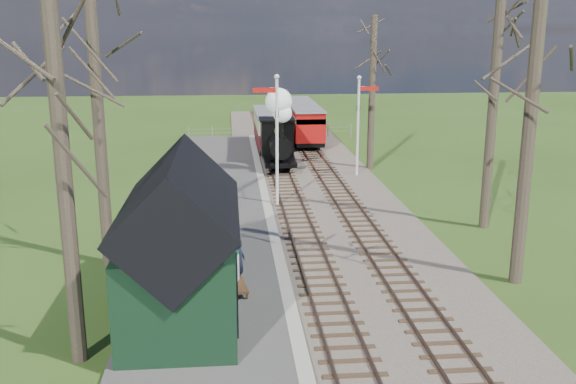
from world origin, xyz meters
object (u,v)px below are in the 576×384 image
object	(u,v)px
locomotive	(278,133)
red_carriage_b	(298,115)
semaphore_far	(359,118)
person	(239,261)
coach	(272,128)
sign_board	(235,273)
red_carriage_a	(307,125)
semaphore_near	(275,131)
bench	(235,280)
station_shed	(181,247)

from	to	relation	value
locomotive	red_carriage_b	world-z (taller)	locomotive
semaphore_far	locomotive	bearing A→B (deg)	153.22
person	locomotive	bearing A→B (deg)	8.80
semaphore_far	coach	size ratio (longest dim) A/B	0.74
sign_board	red_carriage_a	bearing A→B (deg)	78.37
semaphore_near	red_carriage_b	size ratio (longest dim) A/B	1.17
semaphore_near	bench	distance (m)	11.08
semaphore_near	sign_board	size ratio (longest dim) A/B	5.17
coach	person	xyz separation A→B (m)	(-2.65, -23.99, -0.68)
station_shed	red_carriage_a	size ratio (longest dim) A/B	1.19
semaphore_far	bench	size ratio (longest dim) A/B	3.90
sign_board	coach	bearing A→B (deg)	83.51
bench	sign_board	bearing A→B (deg)	94.06
bench	red_carriage_b	bearing A→B (deg)	80.39
station_shed	red_carriage_b	xyz separation A→B (m)	(6.90, 33.40, -0.72)
station_shed	semaphore_far	world-z (taller)	semaphore_far
red_carriage_a	semaphore_near	bearing A→B (deg)	-101.96
coach	sign_board	world-z (taller)	coach
locomotive	person	bearing A→B (deg)	-98.39
bench	person	world-z (taller)	person
locomotive	red_carriage_b	bearing A→B (deg)	78.79
station_shed	locomotive	bearing A→B (deg)	78.03
red_carriage_a	sign_board	distance (m)	26.81
red_carriage_b	person	xyz separation A→B (m)	(-5.25, -31.10, -0.61)
red_carriage_b	sign_board	xyz separation A→B (m)	(-5.40, -31.75, -0.74)
locomotive	person	size ratio (longest dim) A/B	3.28
station_shed	bench	bearing A→B (deg)	45.80
red_carriage_a	person	world-z (taller)	red_carriage_a
coach	red_carriage_b	world-z (taller)	coach
semaphore_far	sign_board	size ratio (longest dim) A/B	4.75
semaphore_near	coach	world-z (taller)	semaphore_near
coach	sign_board	bearing A→B (deg)	-96.49
locomotive	coach	distance (m)	6.10
red_carriage_b	sign_board	size ratio (longest dim) A/B	4.40
station_shed	red_carriage_a	xyz separation A→B (m)	(6.90, 27.90, -0.72)
semaphore_near	locomotive	size ratio (longest dim) A/B	1.29
semaphore_near	locomotive	distance (m)	8.37
red_carriage_a	locomotive	bearing A→B (deg)	-108.77
semaphore_near	coach	xyz separation A→B (m)	(0.77, 14.28, -2.01)
red_carriage_a	sign_board	size ratio (longest dim) A/B	4.40
red_carriage_b	person	world-z (taller)	red_carriage_b
red_carriage_a	person	xyz separation A→B (m)	(-5.25, -25.60, -0.61)
red_carriage_a	person	distance (m)	26.14
coach	red_carriage_a	world-z (taller)	coach
locomotive	coach	bearing A→B (deg)	89.89
semaphore_far	person	bearing A→B (deg)	-114.11
red_carriage_a	red_carriage_b	world-z (taller)	same
station_shed	bench	size ratio (longest dim) A/B	4.30
station_shed	person	size ratio (longest dim) A/B	4.29
bench	coach	bearing A→B (deg)	83.55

